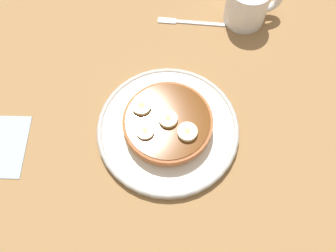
# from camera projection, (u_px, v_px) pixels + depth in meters

# --- Properties ---
(ground_plane) EXTENTS (1.40, 1.40, 0.03)m
(ground_plane) POSITION_uv_depth(u_px,v_px,m) (168.00, 135.00, 0.64)
(ground_plane) COLOR olive
(plate) EXTENTS (0.24, 0.24, 0.02)m
(plate) POSITION_uv_depth(u_px,v_px,m) (168.00, 129.00, 0.62)
(plate) COLOR silver
(plate) RESTS_ON ground_plane
(pancake_stack) EXTENTS (0.15, 0.15, 0.03)m
(pancake_stack) POSITION_uv_depth(u_px,v_px,m) (165.00, 122.00, 0.60)
(pancake_stack) COLOR #D18D4A
(pancake_stack) RESTS_ON plate
(banana_slice_0) EXTENTS (0.03, 0.03, 0.01)m
(banana_slice_0) POSITION_uv_depth(u_px,v_px,m) (168.00, 122.00, 0.58)
(banana_slice_0) COLOR #F9EEB5
(banana_slice_0) RESTS_ON pancake_stack
(banana_slice_1) EXTENTS (0.03, 0.03, 0.01)m
(banana_slice_1) POSITION_uv_depth(u_px,v_px,m) (141.00, 106.00, 0.59)
(banana_slice_1) COLOR #F2EDBC
(banana_slice_1) RESTS_ON pancake_stack
(banana_slice_2) EXTENTS (0.03, 0.03, 0.01)m
(banana_slice_2) POSITION_uv_depth(u_px,v_px,m) (145.00, 131.00, 0.57)
(banana_slice_2) COLOR #F9E9BF
(banana_slice_2) RESTS_ON pancake_stack
(banana_slice_3) EXTENTS (0.03, 0.03, 0.01)m
(banana_slice_3) POSITION_uv_depth(u_px,v_px,m) (187.00, 132.00, 0.57)
(banana_slice_3) COLOR #FCF1C3
(banana_slice_3) RESTS_ON pancake_stack
(coffee_mug) EXTENTS (0.11, 0.08, 0.08)m
(coffee_mug) POSITION_uv_depth(u_px,v_px,m) (249.00, 3.00, 0.69)
(coffee_mug) COLOR white
(coffee_mug) RESTS_ON ground_plane
(fork) EXTENTS (0.13, 0.05, 0.01)m
(fork) POSITION_uv_depth(u_px,v_px,m) (187.00, 22.00, 0.72)
(fork) COLOR silver
(fork) RESTS_ON ground_plane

